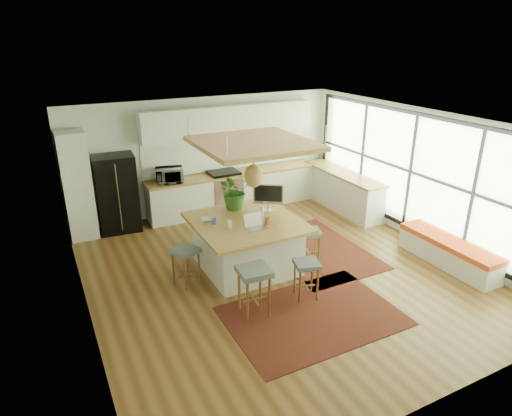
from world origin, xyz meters
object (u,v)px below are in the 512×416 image
stool_right_front (309,245)px  monitor (268,198)px  fridge (117,190)px  island_plant (235,194)px  laptop (256,222)px  microwave (169,174)px  island (247,244)px  stool_near_left (254,293)px  stool_right_back (292,232)px  stool_left_side (186,266)px  stool_near_right (306,278)px

stool_right_front → monitor: size_ratio=1.17×
fridge → island_plant: bearing=-44.5°
laptop → microwave: bearing=99.6°
island → stool_near_left: bearing=-111.3°
stool_right_back → stool_left_side: bearing=-170.7°
island → microwave: size_ratio=3.12×
stool_near_left → island_plant: (0.61, 2.02, 0.86)m
stool_near_left → microwave: (-0.05, 4.12, 0.77)m
stool_right_front → stool_right_back: size_ratio=1.06×
fridge → laptop: size_ratio=4.61×
stool_right_back → microwave: bearing=125.1°
stool_right_back → laptop: 1.49m
stool_left_side → microwave: microwave is taller
island → stool_near_left: (-0.53, -1.36, -0.11)m
monitor → island_plant: (-0.50, 0.39, 0.02)m
laptop → microwave: microwave is taller
laptop → island_plant: (0.07, 1.02, 0.16)m
stool_right_back → laptop: (-1.14, -0.67, 0.70)m
stool_near_left → stool_near_right: 0.96m
laptop → stool_near_right: bearing=-67.8°
stool_near_left → fridge: bearing=106.3°
stool_near_left → microwave: 4.19m
stool_right_front → microwave: 3.64m
island → monitor: (0.58, 0.26, 0.72)m
stool_right_back → island_plant: island_plant is taller
fridge → laptop: (1.75, -3.14, 0.12)m
stool_near_left → stool_left_side: size_ratio=1.14×
island → island_plant: bearing=83.0°
stool_right_front → island_plant: size_ratio=0.92×
laptop → stool_left_side: bearing=165.5°
monitor → fridge: bearing=167.0°
island → stool_left_side: island is taller
stool_right_front → microwave: (-1.69, 3.13, 0.77)m
stool_near_left → stool_near_right: bearing=1.8°
stool_left_side → fridge: bearing=101.1°
stool_right_front → laptop: bearing=179.9°
stool_near_left → stool_left_side: stool_near_left is taller
stool_right_front → island_plant: island_plant is taller
stool_near_left → island: bearing=68.7°
stool_left_side → monitor: 1.98m
stool_near_right → monitor: monitor is taller
island → stool_right_back: 1.19m
stool_right_back → stool_left_side: stool_left_side is taller
monitor → stool_right_front: bearing=-15.4°
fridge → island: 3.30m
stool_near_left → laptop: laptop is taller
fridge → stool_right_front: (2.86, -3.14, -0.57)m
stool_right_front → island_plant: 1.69m
fridge → stool_right_back: 3.84m
fridge → stool_near_left: size_ratio=2.14×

